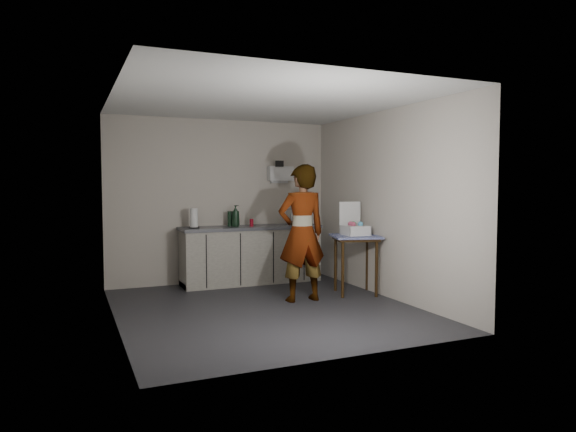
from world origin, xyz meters
name	(u,v)px	position (x,y,z in m)	size (l,w,h in m)	color
ground	(266,309)	(0.00, 0.00, 0.00)	(4.00, 4.00, 0.00)	#2B2A30
wall_back	(221,201)	(0.00, 1.99, 1.30)	(3.60, 0.02, 2.60)	beige
wall_right	(386,204)	(1.79, 0.00, 1.30)	(0.02, 4.00, 2.60)	beige
wall_left	(115,209)	(-1.79, 0.00, 1.30)	(0.02, 4.00, 2.60)	beige
ceiling	(265,101)	(0.00, 0.00, 2.60)	(3.60, 4.00, 0.01)	white
kitchen_counter	(251,256)	(0.40, 1.70, 0.43)	(2.24, 0.62, 0.91)	black
wall_shelf	(280,174)	(1.00, 1.92, 1.75)	(0.42, 0.18, 0.37)	white
side_table	(356,243)	(1.50, 0.32, 0.74)	(0.81, 0.81, 0.84)	#33200B
standing_man	(302,233)	(0.61, 0.22, 0.92)	(0.67, 0.44, 1.84)	#B2A593
soap_bottle	(236,216)	(0.15, 1.71, 1.08)	(0.13, 0.13, 0.34)	black
soda_can	(252,223)	(0.39, 1.65, 0.97)	(0.06, 0.06, 0.12)	#B51226
dark_bottle	(230,219)	(0.08, 1.78, 1.03)	(0.07, 0.07, 0.24)	black
paper_towel	(194,219)	(-0.52, 1.66, 1.05)	(0.17, 0.17, 0.30)	black
dish_rack	(298,221)	(1.20, 1.66, 0.97)	(0.36, 0.27, 0.26)	silver
bakery_box	(355,228)	(1.51, 0.36, 0.95)	(0.36, 0.37, 0.47)	white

